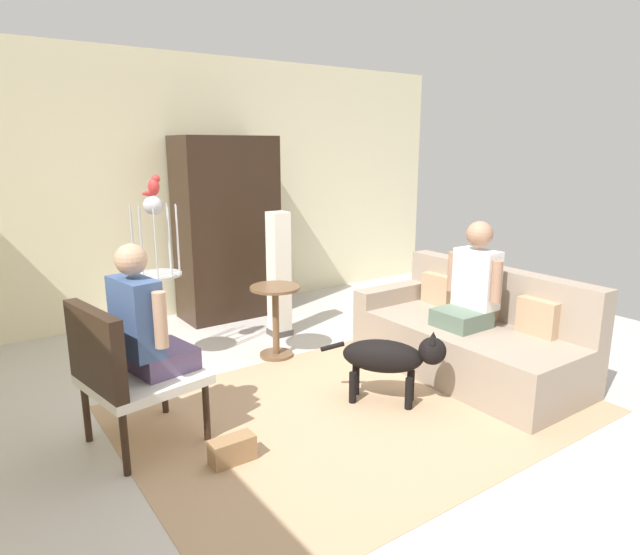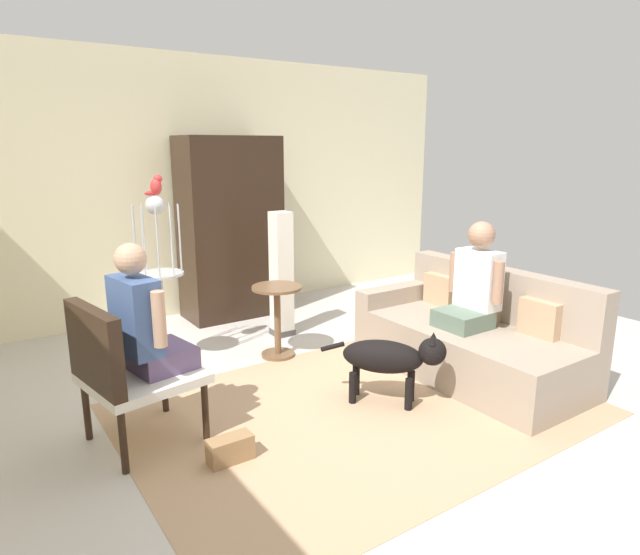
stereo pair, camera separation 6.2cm
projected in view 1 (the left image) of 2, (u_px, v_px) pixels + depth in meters
name	position (u px, v px, depth m)	size (l,w,h in m)	color
ground_plane	(345.00, 398.00, 4.13)	(7.51, 7.51, 0.00)	beige
back_wall	(191.00, 188.00, 6.05)	(6.86, 0.12, 2.80)	beige
area_rug	(358.00, 409.00, 3.95)	(3.17, 2.30, 0.01)	tan
couch	(470.00, 337.00, 4.58)	(0.91, 1.88, 0.85)	gray
armchair	(122.00, 368.00, 3.32)	(0.75, 0.73, 0.94)	black
person_on_couch	(472.00, 284.00, 4.42)	(0.45, 0.52, 0.84)	#5A6E5E
person_on_armchair	(144.00, 323.00, 3.38)	(0.48, 0.53, 0.83)	#634F75
round_end_table	(276.00, 314.00, 4.86)	(0.44, 0.44, 0.65)	brown
dog	(391.00, 357.00, 3.98)	(0.65, 0.73, 0.56)	black
bird_cage_stand	(158.00, 283.00, 4.62)	(0.39, 0.39, 1.46)	silver
parrot	(154.00, 186.00, 4.44)	(0.17, 0.10, 0.17)	red
column_lamp	(279.00, 275.00, 5.38)	(0.20, 0.20, 1.24)	#4C4742
armoire_cabinet	(227.00, 228.00, 5.95)	(1.04, 0.56, 1.95)	black
handbag	(232.00, 450.00, 3.28)	(0.27, 0.12, 0.16)	#99724C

